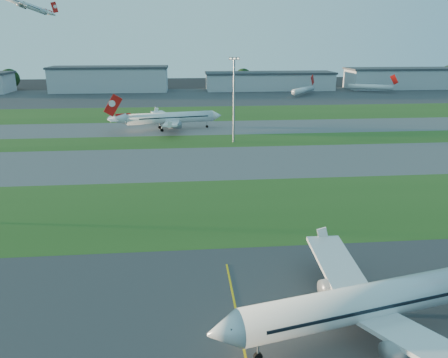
{
  "coord_description": "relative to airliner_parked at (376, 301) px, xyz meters",
  "views": [
    {
      "loc": [
        -0.59,
        -25.45,
        30.74
      ],
      "look_at": [
        6.35,
        48.43,
        7.0
      ],
      "focal_mm": 35.0,
      "sensor_mm": 36.0,
      "label": 1
    }
  ],
  "objects": [
    {
      "name": "grass_strip_a",
      "position": [
        -19.32,
        38.77,
        -4.11
      ],
      "size": [
        300.0,
        34.0,
        0.01
      ],
      "primitive_type": "cube",
      "color": "#284E1A",
      "rests_on": "ground"
    },
    {
      "name": "taxiway_a",
      "position": [
        -19.32,
        71.77,
        -4.11
      ],
      "size": [
        300.0,
        32.0,
        0.01
      ],
      "primitive_type": "cube",
      "color": "#515154",
      "rests_on": "ground"
    },
    {
      "name": "grass_strip_b",
      "position": [
        -19.32,
        96.77,
        -4.11
      ],
      "size": [
        300.0,
        18.0,
        0.01
      ],
      "primitive_type": "cube",
      "color": "#284E1A",
      "rests_on": "ground"
    },
    {
      "name": "taxiway_b",
      "position": [
        -19.32,
        118.77,
        -4.11
      ],
      "size": [
        300.0,
        26.0,
        0.01
      ],
      "primitive_type": "cube",
      "color": "#515154",
      "rests_on": "ground"
    },
    {
      "name": "grass_strip_c",
      "position": [
        -19.32,
        151.77,
        -4.11
      ],
      "size": [
        300.0,
        40.0,
        0.01
      ],
      "primitive_type": "cube",
      "color": "#284E1A",
      "rests_on": "ground"
    },
    {
      "name": "apron_far",
      "position": [
        -19.32,
        211.77,
        -4.11
      ],
      "size": [
        400.0,
        80.0,
        0.01
      ],
      "primitive_type": "cube",
      "color": "#333335",
      "rests_on": "ground"
    },
    {
      "name": "airliner_parked",
      "position": [
        0.0,
        0.0,
        0.0
      ],
      "size": [
        37.08,
        31.12,
        11.72
      ],
      "rotation": [
        0.0,
        0.0,
        0.22
      ],
      "color": "silver",
      "rests_on": "ground"
    },
    {
      "name": "airliner_taxiing",
      "position": [
        -24.8,
        116.39,
        0.06
      ],
      "size": [
        37.84,
        31.81,
        11.91
      ],
      "rotation": [
        0.0,
        0.0,
        3.33
      ],
      "color": "silver",
      "rests_on": "ground"
    },
    {
      "name": "airliner_departing",
      "position": [
        -99.05,
        207.77,
        43.91
      ],
      "size": [
        28.22,
        23.75,
        8.85
      ],
      "rotation": [
        0.0,
        0.0,
        0.17
      ],
      "color": "silver"
    },
    {
      "name": "mini_jet_near",
      "position": [
        49.2,
        209.4,
        -0.83
      ],
      "size": [
        19.15,
        23.48,
        9.48
      ],
      "rotation": [
        0.0,
        0.0,
        0.9
      ],
      "color": "silver",
      "rests_on": "ground"
    },
    {
      "name": "mini_jet_far",
      "position": [
        94.92,
        222.57,
        -0.83
      ],
      "size": [
        26.54,
        14.11,
        9.48
      ],
      "rotation": [
        0.0,
        0.0,
        -0.45
      ],
      "color": "silver",
      "rests_on": "ground"
    },
    {
      "name": "light_mast_centre",
      "position": [
        -4.32,
        94.77,
        10.7
      ],
      "size": [
        3.2,
        0.7,
        25.8
      ],
      "color": "gray",
      "rests_on": "ground"
    },
    {
      "name": "hangar_west",
      "position": [
        -64.32,
        241.77,
        3.52
      ],
      "size": [
        71.4,
        23.0,
        15.2
      ],
      "color": "#9C9EA4",
      "rests_on": "ground"
    },
    {
      "name": "hangar_east",
      "position": [
        35.68,
        241.77,
        1.52
      ],
      "size": [
        81.6,
        23.0,
        11.2
      ],
      "color": "#9C9EA4",
      "rests_on": "ground"
    },
    {
      "name": "hangar_far_east",
      "position": [
        135.68,
        241.77,
        2.52
      ],
      "size": [
        96.9,
        23.0,
        13.2
      ],
      "color": "#9C9EA4",
      "rests_on": "ground"
    },
    {
      "name": "tree_west",
      "position": [
        -129.32,
        256.77,
        3.02
      ],
      "size": [
        12.1,
        12.1,
        13.2
      ],
      "color": "black",
      "rests_on": "ground"
    },
    {
      "name": "tree_mid_west",
      "position": [
        -39.32,
        252.77,
        1.72
      ],
      "size": [
        9.9,
        9.9,
        10.8
      ],
      "color": "black",
      "rests_on": "ground"
    },
    {
      "name": "tree_mid_east",
      "position": [
        20.68,
        255.77,
        2.7
      ],
      "size": [
        11.55,
        11.55,
        12.6
      ],
      "color": "black",
      "rests_on": "ground"
    },
    {
      "name": "tree_east",
      "position": [
        95.68,
        253.77,
        2.04
      ],
      "size": [
        10.45,
        10.45,
        11.4
      ],
      "color": "black",
      "rests_on": "ground"
    },
    {
      "name": "tree_far_east",
      "position": [
        165.68,
        257.77,
        3.35
      ],
      "size": [
        12.65,
        12.65,
        13.8
      ],
      "color": "black",
      "rests_on": "ground"
    }
  ]
}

